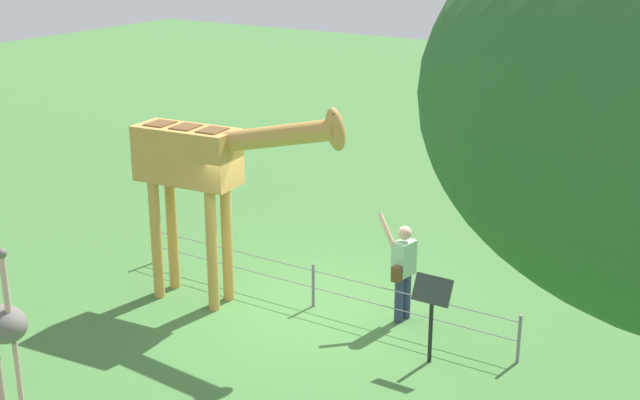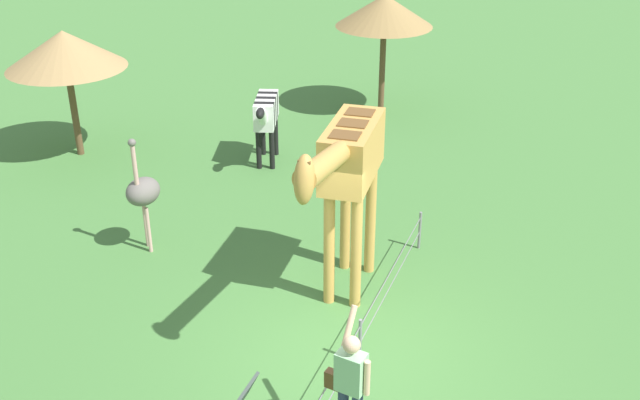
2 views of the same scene
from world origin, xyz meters
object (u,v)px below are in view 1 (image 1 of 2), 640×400
object	(u,v)px
info_sign	(432,302)
giraffe	(203,166)
visitor	(403,267)
ostrich	(3,324)

from	to	relation	value
info_sign	giraffe	bearing A→B (deg)	-178.41
visitor	info_sign	distance (m)	1.39
giraffe	info_sign	xyz separation A→B (m)	(4.00, 0.11, -1.39)
ostrich	info_sign	xyz separation A→B (m)	(4.11, 4.00, -0.23)
visitor	info_sign	world-z (taller)	visitor
giraffe	ostrich	xyz separation A→B (m)	(-0.11, -3.89, -1.16)
giraffe	visitor	world-z (taller)	giraffe
visitor	info_sign	bearing A→B (deg)	-45.80
visitor	info_sign	xyz separation A→B (m)	(0.97, -1.00, 0.05)
giraffe	info_sign	bearing A→B (deg)	1.59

